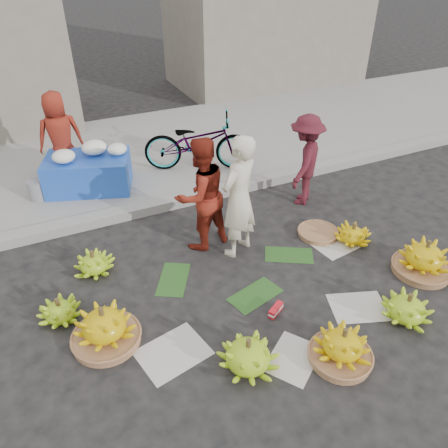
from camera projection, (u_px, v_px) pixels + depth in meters
name	position (u px, v px, depth m)	size (l,w,h in m)	color
ground	(254.00, 283.00, 5.49)	(80.00, 80.00, 0.00)	black
curb	(190.00, 198.00, 7.10)	(40.00, 0.25, 0.15)	gray
sidewalk	(151.00, 150.00, 8.69)	(40.00, 4.00, 0.12)	gray
newspaper_scatter	(289.00, 326.00, 4.88)	(3.20, 1.80, 0.00)	beige
banana_leaves	(240.00, 276.00, 5.60)	(2.00, 1.00, 0.00)	#1F4A18
banana_bunch_0	(104.00, 327.00, 4.59)	(0.79, 0.79, 0.49)	brown
banana_bunch_1	(248.00, 355.00, 4.34)	(0.78, 0.78, 0.39)	#7DB519
banana_bunch_2	(342.00, 347.00, 4.40)	(0.64, 0.64, 0.44)	brown
banana_bunch_3	(407.00, 308.00, 4.90)	(0.58, 0.58, 0.36)	#7DB519
banana_bunch_4	(424.00, 258.00, 5.56)	(0.73, 0.73, 0.49)	brown
banana_bunch_5	(353.00, 234.00, 6.14)	(0.64, 0.64, 0.31)	yellow
banana_bunch_6	(60.00, 311.00, 4.90)	(0.55, 0.55, 0.31)	#7DB519
banana_bunch_7	(94.00, 263.00, 5.60)	(0.51, 0.51, 0.33)	#7DB519
basket_spare	(318.00, 233.00, 6.35)	(0.57, 0.57, 0.07)	brown
incense_stack	(276.00, 310.00, 5.02)	(0.23, 0.07, 0.10)	red
vendor_cream	(239.00, 198.00, 5.59)	(0.62, 0.41, 1.69)	beige
vendor_red	(201.00, 195.00, 5.75)	(0.77, 0.60, 1.59)	maroon
man_striped	(305.00, 160.00, 6.77)	(0.94, 0.54, 1.45)	maroon
flower_table	(89.00, 170.00, 7.13)	(1.52, 1.21, 0.77)	#1C47B8
grey_bucket	(37.00, 190.00, 6.91)	(0.28, 0.28, 0.32)	gray
flower_vendor	(60.00, 136.00, 7.22)	(0.73, 0.47, 1.49)	maroon
bicycle	(198.00, 142.00, 7.62)	(1.90, 0.66, 1.00)	gray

